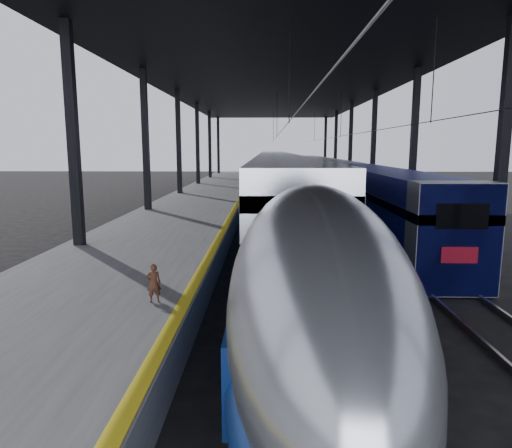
{
  "coord_description": "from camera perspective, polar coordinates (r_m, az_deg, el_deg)",
  "views": [
    {
      "loc": [
        1.21,
        -11.6,
        4.56
      ],
      "look_at": [
        0.85,
        3.8,
        2.0
      ],
      "focal_mm": 32.0,
      "sensor_mm": 36.0,
      "label": 1
    }
  ],
  "objects": [
    {
      "name": "platform",
      "position": [
        32.21,
        -7.08,
        2.13
      ],
      "size": [
        6.0,
        80.0,
        1.0
      ],
      "primitive_type": "cube",
      "color": "#4C4C4F",
      "rests_on": "ground"
    },
    {
      "name": "rails",
      "position": [
        32.08,
        7.22,
        1.34
      ],
      "size": [
        6.52,
        80.0,
        0.16
      ],
      "color": "slate",
      "rests_on": "ground"
    },
    {
      "name": "second_train",
      "position": [
        41.27,
        9.45,
        5.48
      ],
      "size": [
        2.58,
        56.05,
        3.55
      ],
      "color": "navy",
      "rests_on": "ground"
    },
    {
      "name": "yellow_strip",
      "position": [
        31.86,
        -2.11,
        3.03
      ],
      "size": [
        0.3,
        80.0,
        0.01
      ],
      "primitive_type": "cube",
      "color": "yellow",
      "rests_on": "platform"
    },
    {
      "name": "tgv_train",
      "position": [
        34.68,
        2.65,
        5.08
      ],
      "size": [
        2.88,
        65.2,
        4.13
      ],
      "color": "#B0B3B8",
      "rests_on": "ground"
    },
    {
      "name": "child",
      "position": [
        10.99,
        -12.67,
        -7.21
      ],
      "size": [
        0.39,
        0.31,
        0.91
      ],
      "primitive_type": "imported",
      "rotation": [
        0.0,
        0.0,
        3.46
      ],
      "color": "#512A1B",
      "rests_on": "platform"
    },
    {
      "name": "ground",
      "position": [
        12.52,
        -4.4,
        -11.95
      ],
      "size": [
        160.0,
        160.0,
        0.0
      ],
      "primitive_type": "plane",
      "color": "black",
      "rests_on": "ground"
    },
    {
      "name": "canopy",
      "position": [
        31.93,
        2.69,
        17.63
      ],
      "size": [
        18.0,
        75.0,
        9.47
      ],
      "color": "black",
      "rests_on": "ground"
    }
  ]
}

